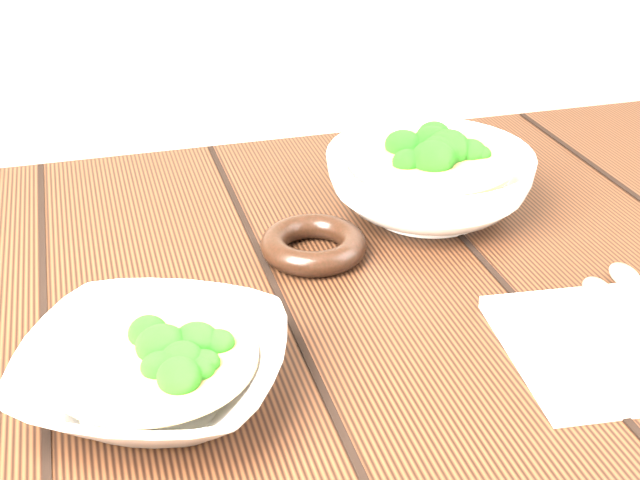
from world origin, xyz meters
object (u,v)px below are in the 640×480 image
at_px(soup_bowl_back, 429,180).
at_px(soup_bowl_front, 154,370).
at_px(trivet, 314,245).
at_px(napkin, 631,344).
at_px(table, 313,425).

bearing_deg(soup_bowl_back, soup_bowl_front, -142.87).
distance_m(soup_bowl_front, trivet, 0.24).
distance_m(soup_bowl_back, napkin, 0.28).
relative_size(table, soup_bowl_front, 4.74).
bearing_deg(soup_bowl_back, table, -136.82).
distance_m(soup_bowl_front, napkin, 0.38).
height_order(soup_bowl_front, soup_bowl_back, soup_bowl_back).
height_order(soup_bowl_back, trivet, soup_bowl_back).
relative_size(table, trivet, 11.90).
distance_m(soup_bowl_front, soup_bowl_back, 0.39).
distance_m(trivet, napkin, 0.30).
bearing_deg(table, napkin, -26.84).
height_order(soup_bowl_front, napkin, soup_bowl_front).
bearing_deg(table, trivet, 73.96).
xyz_separation_m(soup_bowl_front, soup_bowl_back, (0.31, 0.23, 0.01)).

